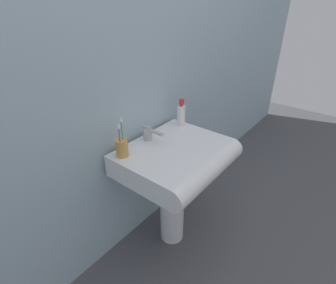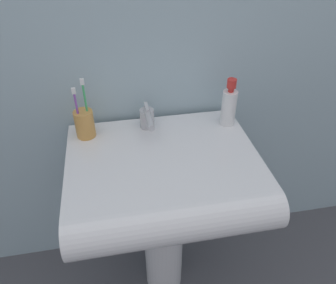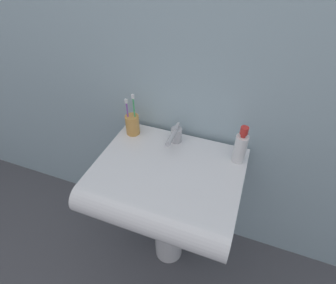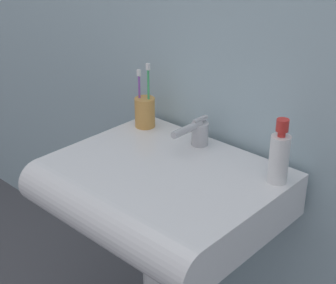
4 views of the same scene
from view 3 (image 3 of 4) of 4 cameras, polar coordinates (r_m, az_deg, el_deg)
ground_plane at (r=1.68m, az=0.18°, el=-22.54°), size 6.00×6.00×0.00m
wall_back at (r=1.07m, az=5.80°, el=23.93°), size 5.00×0.05×2.40m
sink_pedestal at (r=1.43m, az=0.20°, el=-17.13°), size 0.15×0.15×0.59m
sink_basin at (r=1.12m, az=-0.65°, el=-9.18°), size 0.61×0.51×0.13m
faucet at (r=1.18m, az=1.65°, el=1.55°), size 0.05×0.14×0.09m
toothbrush_cup at (r=1.25m, az=-7.74°, el=3.87°), size 0.06×0.06×0.21m
soap_bottle at (r=1.11m, az=15.48°, el=-1.11°), size 0.05×0.05×0.18m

